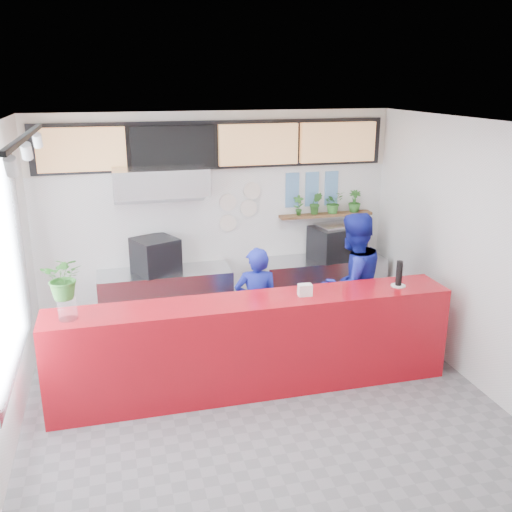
{
  "coord_description": "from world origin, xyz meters",
  "views": [
    {
      "loc": [
        -1.44,
        -5.23,
        3.41
      ],
      "look_at": [
        0.1,
        0.7,
        1.5
      ],
      "focal_mm": 40.0,
      "sensor_mm": 36.0,
      "label": 1
    }
  ],
  "objects_px": {
    "espresso_machine": "(337,242)",
    "panini_oven": "(156,255)",
    "service_counter": "(254,345)",
    "pepper_mill": "(399,273)",
    "staff_right": "(352,284)",
    "staff_center": "(257,306)"
  },
  "relations": [
    {
      "from": "staff_center",
      "to": "staff_right",
      "type": "height_order",
      "value": "staff_right"
    },
    {
      "from": "espresso_machine",
      "to": "staff_center",
      "type": "xyz_separation_m",
      "value": [
        -1.51,
        -1.16,
        -0.39
      ]
    },
    {
      "from": "staff_center",
      "to": "panini_oven",
      "type": "bearing_deg",
      "value": -35.24
    },
    {
      "from": "espresso_machine",
      "to": "staff_center",
      "type": "relative_size",
      "value": 0.49
    },
    {
      "from": "panini_oven",
      "to": "staff_right",
      "type": "bearing_deg",
      "value": -50.7
    },
    {
      "from": "service_counter",
      "to": "staff_center",
      "type": "bearing_deg",
      "value": 72.95
    },
    {
      "from": "staff_center",
      "to": "staff_right",
      "type": "bearing_deg",
      "value": -170.03
    },
    {
      "from": "espresso_machine",
      "to": "staff_right",
      "type": "bearing_deg",
      "value": -116.87
    },
    {
      "from": "pepper_mill",
      "to": "staff_right",
      "type": "bearing_deg",
      "value": 114.51
    },
    {
      "from": "pepper_mill",
      "to": "espresso_machine",
      "type": "bearing_deg",
      "value": 90.66
    },
    {
      "from": "espresso_machine",
      "to": "panini_oven",
      "type": "bearing_deg",
      "value": 166.13
    },
    {
      "from": "panini_oven",
      "to": "espresso_machine",
      "type": "height_order",
      "value": "panini_oven"
    },
    {
      "from": "staff_right",
      "to": "pepper_mill",
      "type": "bearing_deg",
      "value": 97.3
    },
    {
      "from": "panini_oven",
      "to": "staff_right",
      "type": "distance_m",
      "value": 2.63
    },
    {
      "from": "pepper_mill",
      "to": "panini_oven",
      "type": "bearing_deg",
      "value": 145.42
    },
    {
      "from": "espresso_machine",
      "to": "service_counter",
      "type": "bearing_deg",
      "value": -147.36
    },
    {
      "from": "panini_oven",
      "to": "staff_center",
      "type": "relative_size",
      "value": 0.35
    },
    {
      "from": "service_counter",
      "to": "espresso_machine",
      "type": "bearing_deg",
      "value": 46.52
    },
    {
      "from": "staff_center",
      "to": "staff_right",
      "type": "relative_size",
      "value": 0.81
    },
    {
      "from": "espresso_machine",
      "to": "pepper_mill",
      "type": "bearing_deg",
      "value": -103.22
    },
    {
      "from": "service_counter",
      "to": "staff_right",
      "type": "bearing_deg",
      "value": 23.46
    },
    {
      "from": "staff_right",
      "to": "pepper_mill",
      "type": "height_order",
      "value": "staff_right"
    }
  ]
}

